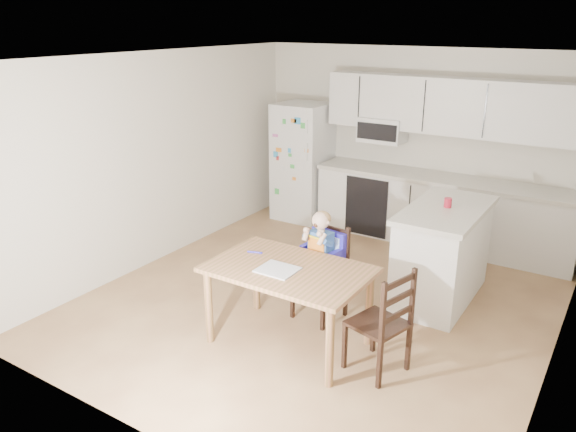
% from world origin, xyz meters
% --- Properties ---
extents(room, '(4.52, 5.01, 2.51)m').
position_xyz_m(room, '(0.00, 0.48, 1.25)').
color(room, brown).
rests_on(room, ground).
extents(refrigerator, '(0.72, 0.70, 1.70)m').
position_xyz_m(refrigerator, '(-1.55, 2.15, 0.85)').
color(refrigerator, silver).
rests_on(refrigerator, ground).
extents(kitchen_run, '(3.37, 0.62, 2.15)m').
position_xyz_m(kitchen_run, '(0.50, 2.24, 0.88)').
color(kitchen_run, silver).
rests_on(kitchen_run, ground).
extents(kitchen_island, '(0.72, 1.38, 1.02)m').
position_xyz_m(kitchen_island, '(1.03, 0.70, 0.51)').
color(kitchen_island, silver).
rests_on(kitchen_island, ground).
extents(red_cup, '(0.08, 0.08, 0.10)m').
position_xyz_m(red_cup, '(1.03, 0.72, 1.07)').
color(red_cup, '#B41C31').
rests_on(red_cup, kitchen_island).
extents(dining_table, '(1.42, 0.91, 0.76)m').
position_xyz_m(dining_table, '(0.15, -0.91, 0.66)').
color(dining_table, brown).
rests_on(dining_table, ground).
extents(napkin, '(0.34, 0.29, 0.01)m').
position_xyz_m(napkin, '(0.10, -1.01, 0.77)').
color(napkin, '#B6B6BB').
rests_on(napkin, dining_table).
extents(toddler_spoon, '(0.12, 0.06, 0.02)m').
position_xyz_m(toddler_spoon, '(-0.31, -0.81, 0.77)').
color(toddler_spoon, '#2A23B6').
rests_on(toddler_spoon, dining_table).
extents(chair_booster, '(0.47, 0.47, 1.11)m').
position_xyz_m(chair_booster, '(0.15, -0.30, 0.67)').
color(chair_booster, black).
rests_on(chair_booster, ground).
extents(chair_side, '(0.52, 0.52, 0.95)m').
position_xyz_m(chair_side, '(1.09, -0.89, 0.54)').
color(chair_side, black).
rests_on(chair_side, ground).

